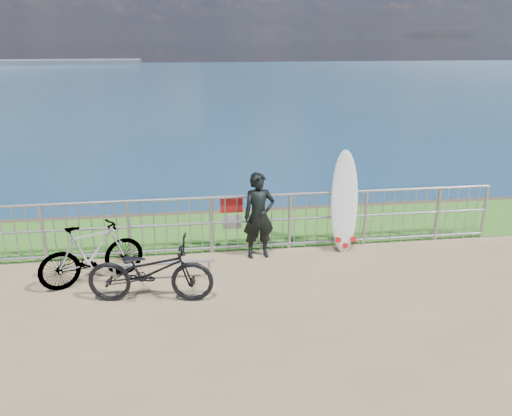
{
  "coord_description": "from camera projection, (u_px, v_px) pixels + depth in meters",
  "views": [
    {
      "loc": [
        -0.88,
        -7.13,
        3.92
      ],
      "look_at": [
        0.29,
        1.2,
        1.0
      ],
      "focal_mm": 35.0,
      "sensor_mm": 36.0,
      "label": 1
    }
  ],
  "objects": [
    {
      "name": "surfboard",
      "position": [
        344.0,
        205.0,
        9.39
      ],
      "size": [
        0.57,
        0.52,
        1.93
      ],
      "color": "white",
      "rests_on": "ground"
    },
    {
      "name": "railing",
      "position": [
        239.0,
        223.0,
        9.38
      ],
      "size": [
        10.06,
        0.1,
        1.13
      ],
      "color": "#989BA0",
      "rests_on": "ground"
    },
    {
      "name": "bicycle_near",
      "position": [
        150.0,
        271.0,
        7.63
      ],
      "size": [
        2.0,
        0.92,
        1.01
      ],
      "primitive_type": "imported",
      "rotation": [
        0.0,
        0.0,
        1.44
      ],
      "color": "black",
      "rests_on": "ground"
    },
    {
      "name": "seascape",
      "position": [
        31.0,
        65.0,
        141.64
      ],
      "size": [
        260.0,
        260.0,
        5.0
      ],
      "color": "brown",
      "rests_on": "ground"
    },
    {
      "name": "bike_rack",
      "position": [
        162.0,
        266.0,
        8.27
      ],
      "size": [
        1.75,
        0.05,
        0.37
      ],
      "color": "#989BA0",
      "rests_on": "ground"
    },
    {
      "name": "surfer",
      "position": [
        259.0,
        216.0,
        9.09
      ],
      "size": [
        0.62,
        0.45,
        1.61
      ],
      "primitive_type": "imported",
      "rotation": [
        0.0,
        0.0,
        0.11
      ],
      "color": "black",
      "rests_on": "ground"
    },
    {
      "name": "grass_strip",
      "position": [
        233.0,
        230.0,
        10.59
      ],
      "size": [
        120.0,
        120.0,
        0.0
      ],
      "primitive_type": "plane",
      "color": "#306F1E",
      "rests_on": "ground"
    },
    {
      "name": "bicycle_far",
      "position": [
        92.0,
        253.0,
        8.21
      ],
      "size": [
        1.77,
        1.17,
        1.04
      ],
      "primitive_type": "imported",
      "rotation": [
        0.0,
        0.0,
        2.0
      ],
      "color": "black",
      "rests_on": "ground"
    }
  ]
}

